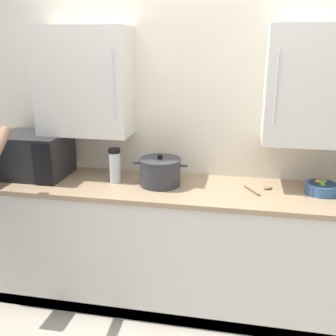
{
  "coord_description": "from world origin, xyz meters",
  "views": [
    {
      "loc": [
        0.33,
        -1.68,
        1.88
      ],
      "look_at": [
        -0.15,
        0.82,
        1.08
      ],
      "focal_mm": 41.72,
      "sensor_mm": 36.0,
      "label": 1
    }
  ],
  "objects": [
    {
      "name": "back_wall_tiled",
      "position": [
        0.0,
        1.17,
        1.46
      ],
      "size": [
        3.85,
        0.44,
        2.83
      ],
      "color": "beige",
      "rests_on": "ground_plane"
    },
    {
      "name": "counter_unit",
      "position": [
        0.0,
        0.86,
        0.46
      ],
      "size": [
        3.44,
        0.63,
        0.93
      ],
      "color": "beige",
      "rests_on": "ground_plane"
    },
    {
      "name": "microwave_oven",
      "position": [
        -1.23,
        0.9,
        1.09
      ],
      "size": [
        0.52,
        0.76,
        0.32
      ],
      "color": "black",
      "rests_on": "counter_unit"
    },
    {
      "name": "thermos_flask",
      "position": [
        -0.55,
        0.88,
        1.06
      ],
      "size": [
        0.09,
        0.09,
        0.25
      ],
      "color": "#B7BABF",
      "rests_on": "counter_unit"
    },
    {
      "name": "stock_pot",
      "position": [
        -0.22,
        0.88,
        1.03
      ],
      "size": [
        0.39,
        0.29,
        0.22
      ],
      "color": "#2D2D33",
      "rests_on": "counter_unit"
    },
    {
      "name": "wooden_spoon",
      "position": [
        0.48,
        0.91,
        0.94
      ],
      "size": [
        0.2,
        0.19,
        0.02
      ],
      "color": "brown",
      "rests_on": "counter_unit"
    },
    {
      "name": "fruit_bowl",
      "position": [
        0.88,
        0.92,
        0.97
      ],
      "size": [
        0.21,
        0.21,
        0.09
      ],
      "color": "#335684",
      "rests_on": "counter_unit"
    }
  ]
}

